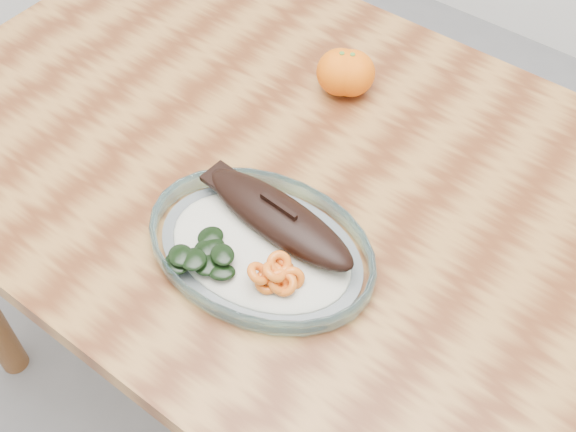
# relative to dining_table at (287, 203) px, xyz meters

# --- Properties ---
(ground) EXTENTS (3.00, 3.00, 0.00)m
(ground) POSITION_rel_dining_table_xyz_m (0.00, 0.00, -0.65)
(ground) COLOR slate
(ground) RESTS_ON ground
(dining_table) EXTENTS (1.20, 0.80, 0.75)m
(dining_table) POSITION_rel_dining_table_xyz_m (0.00, 0.00, 0.00)
(dining_table) COLOR #5B2D15
(dining_table) RESTS_ON ground
(plated_meal) EXTENTS (0.63, 0.63, 0.08)m
(plated_meal) POSITION_rel_dining_table_xyz_m (0.07, -0.15, 0.12)
(plated_meal) COLOR white
(plated_meal) RESTS_ON dining_table
(orange_left) EXTENTS (0.08, 0.08, 0.08)m
(orange_left) POSITION_rel_dining_table_xyz_m (-0.01, 0.18, 0.14)
(orange_left) COLOR #FF4F05
(orange_left) RESTS_ON dining_table
(orange_right) EXTENTS (0.08, 0.08, 0.08)m
(orange_right) POSITION_rel_dining_table_xyz_m (-0.03, 0.17, 0.14)
(orange_right) COLOR #FF4F05
(orange_right) RESTS_ON dining_table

